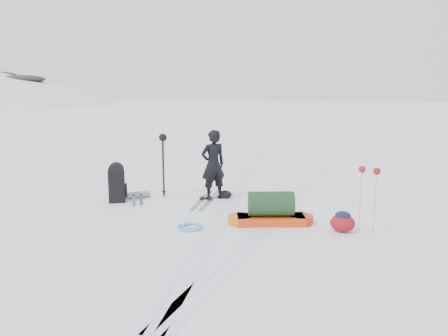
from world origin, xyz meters
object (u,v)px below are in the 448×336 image
(skier, at_px, (213,165))
(pulk_sled, at_px, (271,211))
(expedition_rucksack, at_px, (119,184))
(ski_poles_black, at_px, (163,145))

(skier, bearing_deg, pulk_sled, 94.59)
(expedition_rucksack, height_order, ski_poles_black, ski_poles_black)
(ski_poles_black, bearing_deg, expedition_rucksack, -139.52)
(expedition_rucksack, bearing_deg, skier, -3.67)
(expedition_rucksack, bearing_deg, ski_poles_black, 18.08)
(skier, distance_m, expedition_rucksack, 2.26)
(expedition_rucksack, distance_m, ski_poles_black, 1.39)
(expedition_rucksack, bearing_deg, pulk_sled, -37.76)
(ski_poles_black, bearing_deg, skier, -0.28)
(skier, relative_size, pulk_sled, 0.95)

